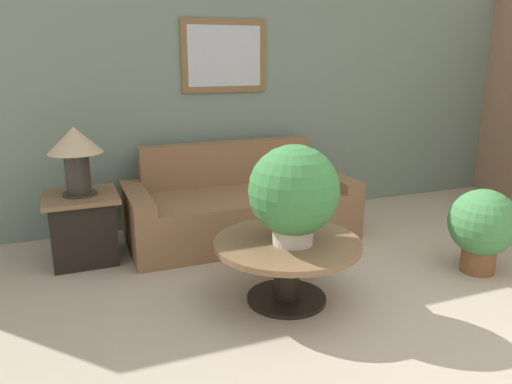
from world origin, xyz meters
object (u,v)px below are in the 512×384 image
Objects in this scene: potted_plant_floor at (482,226)px; table_lamp at (75,149)px; potted_plant_on_table at (294,192)px; couch_main at (239,208)px; side_table at (83,227)px; coffee_table at (287,257)px.

table_lamp is at bearing 154.16° from potted_plant_floor.
table_lamp is 1.83m from potted_plant_on_table.
table_lamp is at bearing 133.92° from potted_plant_on_table.
couch_main is 3.09× the size of potted_plant_on_table.
side_table is (-1.37, -0.05, 0.01)m from couch_main.
coffee_table is at bearing -45.18° from table_lamp.
side_table is at bearing 0.00° from table_lamp.
potted_plant_on_table is (1.26, -1.31, -0.14)m from table_lamp.
side_table is 0.88× the size of potted_plant_on_table.
table_lamp is at bearing -178.00° from couch_main.
table_lamp is (-1.25, 1.26, 0.61)m from coffee_table.
potted_plant_on_table is at bearing 177.61° from potted_plant_floor.
potted_plant_floor is (2.84, -1.38, 0.09)m from side_table.
potted_plant_floor is at bearing -25.84° from side_table.
coffee_table is 1.88m from table_lamp.
side_table is 1.06× the size of table_lamp.
couch_main is at bearing 2.00° from table_lamp.
side_table is (-1.25, 1.26, -0.03)m from coffee_table.
table_lamp is 3.21m from potted_plant_floor.
couch_main reaches higher than potted_plant_floor.
potted_plant_floor is (1.47, -1.43, 0.10)m from couch_main.
table_lamp is 0.83× the size of potted_plant_on_table.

